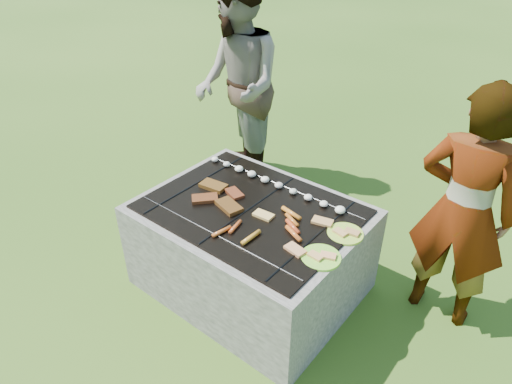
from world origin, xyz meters
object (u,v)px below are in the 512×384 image
Objects in this scene: bystander at (237,87)px; fire_pit at (251,251)px; cook at (463,211)px; plate_far at (345,234)px; plate_near at (321,257)px.

fire_pit is at bearing -8.53° from bystander.
cook is 0.84× the size of bystander.
plate_far is (0.56, 0.14, 0.33)m from fire_pit.
bystander is (-1.51, 0.85, 0.26)m from plate_far.
plate_near is at bearing 1.46° from bystander.
plate_near is 1.89m from bystander.
bystander is (-1.51, 1.10, 0.26)m from plate_near.
cook reaches higher than plate_near.
plate_near is at bearing 51.37° from cook.
cook is (1.03, 0.56, 0.45)m from fire_pit.
bystander is (-1.99, 0.43, 0.14)m from cook.
fire_pit is 0.66m from plate_far.
bystander is at bearing 133.92° from fire_pit.
fire_pit is 6.15× the size of plate_far.
cook is at bearing 41.73° from plate_far.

